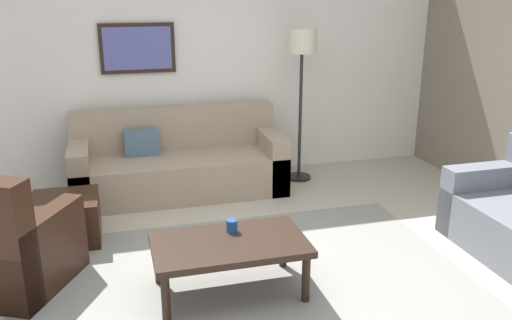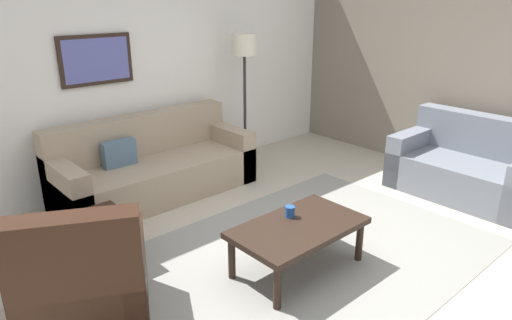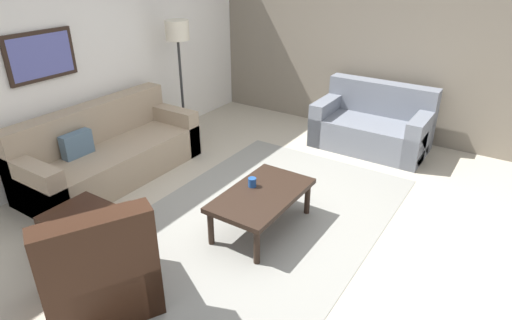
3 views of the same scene
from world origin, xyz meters
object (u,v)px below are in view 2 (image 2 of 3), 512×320
Objects in this scene: couch_main at (152,168)px; armchair_leather at (85,288)px; couch_loveseat at (469,168)px; ottoman at (96,241)px; cup at (290,212)px; coffee_table at (298,230)px; framed_artwork at (96,60)px; lamp_standing at (244,58)px.

couch_main is 2.05× the size of armchair_leather.
couch_loveseat is 4.05m from ottoman.
couch_loveseat is 16.50× the size of cup.
couch_loveseat is 1.39× the size of coffee_table.
armchair_leather is 1.36× the size of framed_artwork.
cup is at bearing -40.22° from ottoman.
couch_loveseat is 2.58m from cup.
coffee_table is at bearing -16.63° from armchair_leather.
armchair_leather reaches higher than couch_loveseat.
couch_main is 2.20m from coffee_table.
couch_main is at bearing 138.00° from couch_loveseat.
framed_artwork is at bearing 61.38° from armchair_leather.
armchair_leather is at bearing 170.59° from couch_loveseat.
lamp_standing is at bearing 30.72° from armchair_leather.
couch_loveseat reaches higher than ottoman.
cup is (-2.55, 0.37, 0.16)m from couch_loveseat.
ottoman is at bearing 139.78° from cup.
ottoman is at bearing -138.08° from couch_main.
armchair_leather is 1.93× the size of ottoman.
coffee_table is 2.88m from framed_artwork.
cup is at bearing -121.62° from lamp_standing.
armchair_leather reaches higher than cup.
cup is at bearing 70.75° from coffee_table.
ottoman is (-3.79, 1.43, -0.10)m from couch_loveseat.
couch_loveseat is at bearing -9.41° from armchair_leather.
coffee_table is at bearing -109.25° from cup.
ottoman is at bearing -119.04° from framed_artwork.
armchair_leather is 0.98× the size of coffee_table.
framed_artwork is at bearing 100.83° from cup.
ottoman is 2.95m from lamp_standing.
framed_artwork is at bearing 166.48° from lamp_standing.
armchair_leather is at bearing 163.37° from coffee_table.
couch_main reaches higher than ottoman.
armchair_leather is 0.83m from ottoman.
couch_loveseat is at bearing -8.26° from cup.
couch_loveseat is at bearing -20.59° from ottoman.
framed_artwork is (-0.42, 2.61, 1.15)m from coffee_table.
cup is 0.05× the size of lamp_standing.
lamp_standing reaches higher than coffee_table.
ottoman is at bearing 62.19° from armchair_leather.
lamp_standing is at bearing 58.38° from cup.
ottoman is at bearing 159.41° from couch_loveseat.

